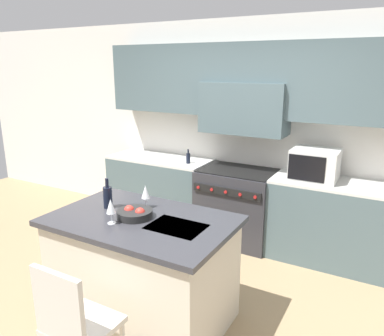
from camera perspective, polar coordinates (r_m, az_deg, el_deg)
ground_plane at (r=3.60m, az=-4.63°, el=-21.24°), size 10.00×10.00×0.00m
back_cabinetry at (r=4.68m, az=8.57°, el=8.60°), size 10.00×0.46×2.70m
back_counter at (r=4.73m, az=6.94°, el=-5.53°), size 3.71×0.62×0.93m
range_stove at (r=4.71m, az=6.84°, el=-5.67°), size 0.91×0.70×0.92m
microwave at (r=4.30m, az=18.20°, el=0.51°), size 0.49×0.43×0.34m
kitchen_island at (r=3.32m, az=-7.48°, el=-14.99°), size 1.51×0.96×0.94m
island_chair at (r=2.68m, az=-17.55°, el=-21.64°), size 0.42×0.40×0.98m
wine_bottle at (r=3.35m, az=-12.72°, el=-4.28°), size 0.08×0.08×0.27m
wine_glass_near at (r=3.00m, az=-12.27°, el=-5.81°), size 0.07×0.07×0.21m
wine_glass_far at (r=3.28m, az=-7.10°, el=-3.72°), size 0.07×0.07×0.21m
fruit_bowl at (r=3.12m, az=-8.73°, el=-6.84°), size 0.29×0.29×0.09m
oil_bottle_on_counter at (r=4.78m, az=-0.59°, el=1.54°), size 0.05×0.05×0.18m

